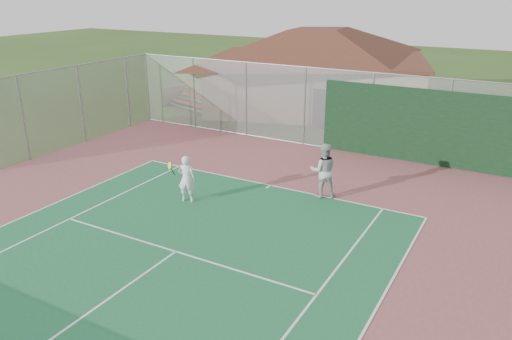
# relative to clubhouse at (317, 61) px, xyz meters

# --- Properties ---
(back_fence) EXTENTS (20.08, 0.11, 3.53)m
(back_fence) POSITION_rel_clubhouse_xyz_m (5.42, -6.78, -1.08)
(back_fence) COLOR gray
(back_fence) RESTS_ON ground
(side_fence_left) EXTENTS (0.08, 9.00, 3.50)m
(side_fence_left) POSITION_rel_clubhouse_xyz_m (-6.69, -11.25, -1.00)
(side_fence_left) COLOR gray
(side_fence_left) RESTS_ON ground
(clubhouse) EXTENTS (14.46, 11.71, 5.42)m
(clubhouse) POSITION_rel_clubhouse_xyz_m (0.00, 0.00, 0.00)
(clubhouse) COLOR tan
(clubhouse) RESTS_ON ground
(bleachers) EXTENTS (3.55, 2.63, 1.15)m
(bleachers) POSITION_rel_clubhouse_xyz_m (-6.36, -3.19, -2.14)
(bleachers) COLOR maroon
(bleachers) RESTS_ON ground
(player_white_front) EXTENTS (0.96, 0.74, 1.61)m
(player_white_front) POSITION_rel_clubhouse_xyz_m (1.53, -14.46, -1.94)
(player_white_front) COLOR silver
(player_white_front) RESTS_ON ground
(player_grey_back) EXTENTS (1.15, 1.06, 1.89)m
(player_grey_back) POSITION_rel_clubhouse_xyz_m (5.32, -11.88, -1.81)
(player_grey_back) COLOR #A5A7AA
(player_grey_back) RESTS_ON ground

